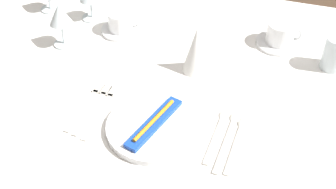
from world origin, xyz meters
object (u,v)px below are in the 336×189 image
(fork_salad, at_px, (86,104))
(fork_inner, at_px, (94,107))
(fork_outer, at_px, (101,110))
(napkin_folded, at_px, (196,50))
(spoon_dessert, at_px, (229,134))
(spoon_tea, at_px, (238,138))
(coffee_cup_right, at_px, (121,21))
(coffee_cup_left, at_px, (281,33))
(drink_tumbler, at_px, (334,55))
(toothbrush_package, at_px, (154,123))
(spoon_soup, at_px, (219,129))
(dinner_plate, at_px, (154,127))
(wine_glass_centre, at_px, (60,17))

(fork_salad, bearing_deg, fork_inner, -8.54)
(fork_outer, bearing_deg, napkin_folded, 51.07)
(spoon_dessert, height_order, napkin_folded, napkin_folded)
(spoon_tea, height_order, coffee_cup_right, coffee_cup_right)
(coffee_cup_left, relative_size, drink_tumbler, 1.04)
(fork_inner, height_order, napkin_folded, napkin_folded)
(fork_outer, distance_m, coffee_cup_left, 0.62)
(toothbrush_package, bearing_deg, spoon_dessert, 11.86)
(fork_inner, height_order, spoon_tea, spoon_tea)
(spoon_soup, bearing_deg, coffee_cup_left, 76.79)
(dinner_plate, xyz_separation_m, coffee_cup_left, (0.26, 0.48, 0.03))
(fork_inner, xyz_separation_m, spoon_tea, (0.40, 0.00, -0.00))
(spoon_dessert, height_order, spoon_tea, same)
(spoon_dessert, distance_m, spoon_tea, 0.03)
(spoon_soup, distance_m, drink_tumbler, 0.44)
(fork_outer, xyz_separation_m, coffee_cup_right, (-0.09, 0.37, 0.04))
(napkin_folded, bearing_deg, spoon_soup, -61.28)
(dinner_plate, height_order, spoon_dessert, dinner_plate)
(fork_outer, xyz_separation_m, spoon_tea, (0.37, 0.01, -0.00))
(fork_salad, bearing_deg, dinner_plate, -9.55)
(fork_outer, relative_size, drink_tumbler, 2.02)
(coffee_cup_right, xyz_separation_m, wine_glass_centre, (-0.15, -0.12, 0.06))
(fork_outer, relative_size, fork_inner, 1.03)
(fork_outer, bearing_deg, coffee_cup_right, 103.06)
(fork_inner, bearing_deg, napkin_folded, 47.30)
(fork_inner, bearing_deg, dinner_plate, -9.68)
(spoon_dessert, xyz_separation_m, napkin_folded, (-0.15, 0.23, 0.07))
(spoon_tea, bearing_deg, toothbrush_package, -171.16)
(toothbrush_package, bearing_deg, napkin_folded, 81.98)
(dinner_plate, height_order, napkin_folded, napkin_folded)
(fork_outer, xyz_separation_m, coffee_cup_left, (0.42, 0.45, 0.04))
(spoon_soup, bearing_deg, drink_tumbler, 53.29)
(coffee_cup_left, bearing_deg, drink_tumbler, -24.76)
(coffee_cup_right, relative_size, napkin_folded, 0.72)
(dinner_plate, height_order, coffee_cup_left, coffee_cup_left)
(spoon_tea, xyz_separation_m, napkin_folded, (-0.17, 0.24, 0.07))
(dinner_plate, distance_m, coffee_cup_right, 0.47)
(spoon_dessert, bearing_deg, fork_outer, -177.86)
(spoon_soup, distance_m, coffee_cup_left, 0.44)
(spoon_tea, bearing_deg, wine_glass_centre, 158.22)
(coffee_cup_left, height_order, napkin_folded, napkin_folded)
(spoon_soup, distance_m, spoon_tea, 0.06)
(toothbrush_package, height_order, fork_outer, toothbrush_package)
(coffee_cup_left, xyz_separation_m, coffee_cup_right, (-0.51, -0.08, -0.00))
(wine_glass_centre, xyz_separation_m, drink_tumbler, (0.82, 0.13, -0.06))
(spoon_soup, relative_size, wine_glass_centre, 1.41)
(drink_tumbler, bearing_deg, wine_glass_centre, -171.11)
(spoon_soup, height_order, spoon_tea, same)
(toothbrush_package, xyz_separation_m, coffee_cup_right, (-0.25, 0.40, 0.02))
(dinner_plate, bearing_deg, spoon_soup, 17.15)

